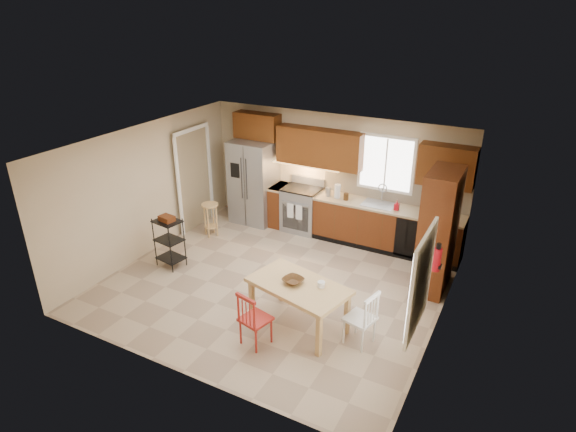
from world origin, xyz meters
The scene contains 33 objects.
floor centered at (0.00, 0.00, 0.00)m, with size 5.50×5.50×0.00m, color tan.
ceiling centered at (0.00, 0.00, 2.50)m, with size 5.50×5.00×0.02m, color silver.
wall_back centered at (0.00, 2.50, 1.25)m, with size 5.50×0.02×2.50m, color #CCB793.
wall_front centered at (0.00, -2.50, 1.25)m, with size 5.50×0.02×2.50m, color #CCB793.
wall_left centered at (-2.75, 0.00, 1.25)m, with size 0.02×5.00×2.50m, color #CCB793.
wall_right centered at (2.75, 0.00, 1.25)m, with size 0.02×5.00×2.50m, color #CCB793.
refrigerator centered at (-1.70, 2.12, 0.91)m, with size 0.92×0.75×1.82m, color gray.
range_stove centered at (-0.55, 2.19, 0.46)m, with size 0.76×0.63×0.92m, color gray.
base_cabinet_narrow centered at (-1.10, 2.20, 0.45)m, with size 0.30×0.60×0.90m, color #592710.
base_cabinet_run centered at (1.29, 2.20, 0.45)m, with size 2.92×0.60×0.90m, color #592710.
dishwasher centered at (1.85, 1.91, 0.45)m, with size 0.60×0.02×0.78m, color black.
backsplash centered at (1.29, 2.48, 1.18)m, with size 2.92×0.03×0.55m, color beige.
upper_over_fridge centered at (-1.70, 2.33, 2.10)m, with size 1.00×0.35×0.55m, color #602E10.
upper_left_block centered at (-0.25, 2.33, 1.83)m, with size 1.80×0.35×0.75m, color #602E10.
upper_right_block centered at (2.25, 2.33, 1.83)m, with size 1.00×0.35×0.75m, color #602E10.
window_back centered at (1.10, 2.48, 1.65)m, with size 1.12×0.04×1.12m, color white.
sink centered at (1.10, 2.20, 0.86)m, with size 0.62×0.46×0.16m, color gray.
undercab_glow centered at (-0.55, 2.30, 1.43)m, with size 1.60×0.30×0.01m, color #FFBF66.
soap_bottle centered at (1.48, 2.10, 1.00)m, with size 0.09×0.09×0.19m, color #AC0B17.
paper_towel centered at (0.25, 2.15, 1.04)m, with size 0.12×0.12×0.28m, color white.
canister_steel centered at (0.05, 2.15, 0.99)m, with size 0.11×0.11×0.18m, color gray.
canister_wood centered at (0.45, 2.12, 0.97)m, with size 0.10×0.10×0.14m, color #4B2D14.
pantry centered at (2.43, 1.20, 1.05)m, with size 0.50×0.95×2.10m, color #592710.
fire_extinguisher centered at (2.63, 0.15, 1.10)m, with size 0.12×0.12×0.36m, color #AC0B17.
window_right centered at (2.68, -1.15, 1.45)m, with size 0.04×1.02×1.32m, color white.
doorway centered at (-2.67, 1.30, 1.05)m, with size 0.04×0.95×2.10m, color #8C7A59.
dining_table centered at (0.90, -0.85, 0.36)m, with size 1.46×0.82×0.71m, color tan, non-canonical shape.
chair_red centered at (0.55, -1.50, 0.43)m, with size 0.40×0.40×0.86m, color maroon, non-canonical shape.
chair_white centered at (1.85, -0.80, 0.43)m, with size 0.40×0.40×0.86m, color white, non-canonical shape.
table_bowl centered at (0.81, -0.85, 0.72)m, with size 0.30×0.30×0.07m, color #4B2D14.
table_jar centered at (1.22, -0.76, 0.75)m, with size 0.10×0.10×0.12m, color white.
bar_stool centered at (-2.10, 1.04, 0.36)m, with size 0.35×0.35×0.71m, color tan, non-canonical shape.
utility_cart centered at (-2.01, -0.34, 0.48)m, with size 0.48×0.37×0.96m, color black, non-canonical shape.
Camera 1 is at (3.57, -6.23, 4.53)m, focal length 30.00 mm.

